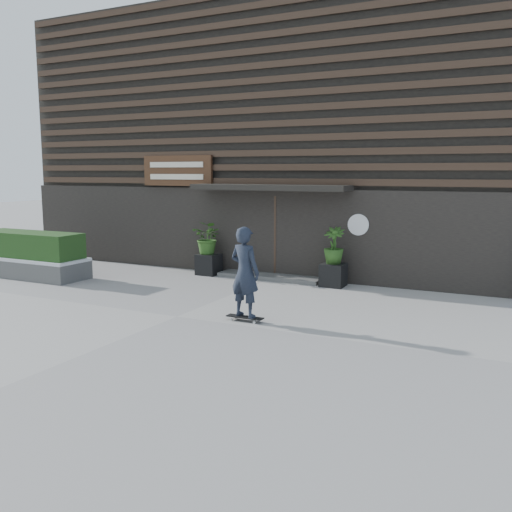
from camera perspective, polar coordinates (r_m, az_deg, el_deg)
The scene contains 11 objects.
ground at distance 11.75m, azimuth -8.07°, elevation -6.14°, with size 80.00×80.00×0.00m, color #9F9C96.
entrance_step at distance 15.64m, azimuth 1.50°, elevation -2.12°, with size 3.00×0.80×0.12m, color #4A4947.
planter_pot_left at distance 16.31m, azimuth -4.85°, elevation -0.85°, with size 0.60×0.60×0.60m, color black.
bamboo_left at distance 16.20m, azimuth -4.89°, elevation 1.87°, with size 0.86×0.75×0.96m, color #2D591E.
planter_pot_right at distance 14.72m, azimuth 7.90°, elevation -1.93°, with size 0.60×0.60×0.60m, color black.
bamboo_right at distance 14.60m, azimuth 7.96°, elevation 1.08°, with size 0.54×0.54×0.96m, color #2D591E.
raised_bed at distance 17.18m, azimuth -22.00°, elevation -1.14°, with size 3.50×1.20×0.50m, color #4A4A48.
snow_layer at distance 17.14m, azimuth -22.06°, elevation -0.18°, with size 3.50×1.20×0.08m, color silver.
hedge at distance 17.09m, azimuth -22.13°, elevation 1.11°, with size 3.30×1.00×0.70m, color #1B3C15.
building at distance 20.38m, azimuth 8.05°, elevation 11.39°, with size 18.00×11.00×8.00m.
skateboarder at distance 11.07m, azimuth -1.15°, elevation -1.68°, with size 0.78×0.55×1.91m.
Camera 1 is at (6.48, -9.33, 2.98)m, focal length 39.16 mm.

